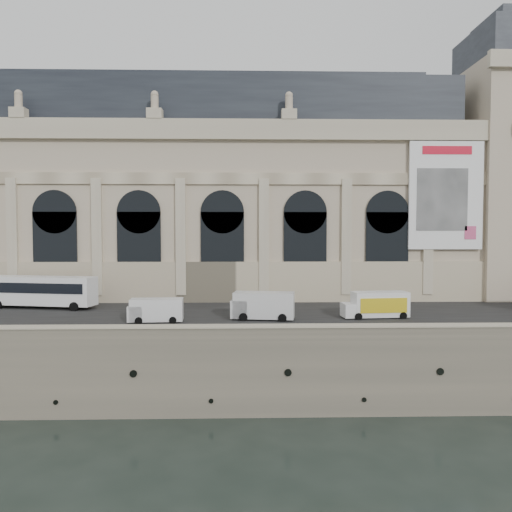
{
  "coord_description": "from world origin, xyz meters",
  "views": [
    {
      "loc": [
        -1.46,
        -38.35,
        14.51
      ],
      "look_at": [
        0.05,
        22.0,
        11.68
      ],
      "focal_mm": 35.0,
      "sensor_mm": 36.0,
      "label": 1
    }
  ],
  "objects_px": {
    "van_c": "(260,306)",
    "box_truck": "(376,305)",
    "bus_left": "(42,291)",
    "van_b": "(153,310)"
  },
  "relations": [
    {
      "from": "van_c",
      "to": "box_truck",
      "type": "relative_size",
      "value": 0.95
    },
    {
      "from": "bus_left",
      "to": "van_b",
      "type": "distance_m",
      "value": 16.69
    },
    {
      "from": "bus_left",
      "to": "van_b",
      "type": "relative_size",
      "value": 2.41
    },
    {
      "from": "van_b",
      "to": "van_c",
      "type": "xyz_separation_m",
      "value": [
        10.15,
        1.23,
        0.22
      ]
    },
    {
      "from": "bus_left",
      "to": "van_c",
      "type": "relative_size",
      "value": 1.97
    },
    {
      "from": "bus_left",
      "to": "box_truck",
      "type": "xyz_separation_m",
      "value": [
        35.77,
        -7.11,
        -0.7
      ]
    },
    {
      "from": "van_c",
      "to": "box_truck",
      "type": "distance_m",
      "value": 11.61
    },
    {
      "from": "van_b",
      "to": "van_c",
      "type": "bearing_deg",
      "value": 6.88
    },
    {
      "from": "box_truck",
      "to": "bus_left",
      "type": "bearing_deg",
      "value": 168.76
    },
    {
      "from": "box_truck",
      "to": "van_b",
      "type": "bearing_deg",
      "value": -175.04
    }
  ]
}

